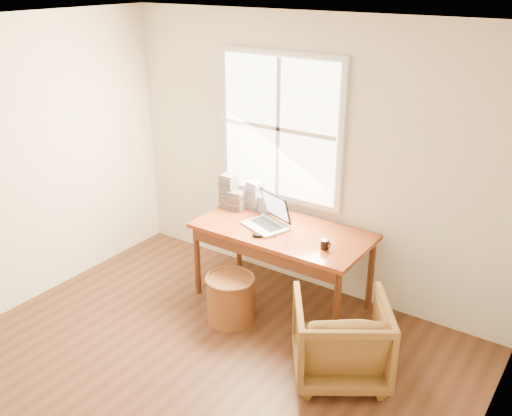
{
  "coord_description": "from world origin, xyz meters",
  "views": [
    {
      "loc": [
        2.42,
        -2.19,
        2.94
      ],
      "look_at": [
        -0.19,
        1.65,
        0.97
      ],
      "focal_mm": 40.0,
      "sensor_mm": 36.0,
      "label": 1
    }
  ],
  "objects_px": {
    "desk": "(283,231)",
    "armchair": "(341,338)",
    "wicker_stool": "(231,299)",
    "coffee_mug": "(325,244)",
    "cd_stack_a": "(255,196)",
    "laptop": "(265,211)"
  },
  "relations": [
    {
      "from": "desk",
      "to": "laptop",
      "type": "relative_size",
      "value": 3.41
    },
    {
      "from": "armchair",
      "to": "wicker_stool",
      "type": "bearing_deg",
      "value": -40.03
    },
    {
      "from": "cd_stack_a",
      "to": "coffee_mug",
      "type": "bearing_deg",
      "value": -21.42
    },
    {
      "from": "armchair",
      "to": "wicker_stool",
      "type": "relative_size",
      "value": 1.71
    },
    {
      "from": "desk",
      "to": "wicker_stool",
      "type": "distance_m",
      "value": 0.77
    },
    {
      "from": "cd_stack_a",
      "to": "laptop",
      "type": "bearing_deg",
      "value": -44.25
    },
    {
      "from": "cd_stack_a",
      "to": "desk",
      "type": "bearing_deg",
      "value": -27.78
    },
    {
      "from": "armchair",
      "to": "laptop",
      "type": "xyz_separation_m",
      "value": [
        -1.09,
        0.59,
        0.59
      ]
    },
    {
      "from": "laptop",
      "to": "coffee_mug",
      "type": "height_order",
      "value": "laptop"
    },
    {
      "from": "wicker_stool",
      "to": "coffee_mug",
      "type": "height_order",
      "value": "coffee_mug"
    },
    {
      "from": "coffee_mug",
      "to": "cd_stack_a",
      "type": "xyz_separation_m",
      "value": [
        -0.97,
        0.38,
        0.1
      ]
    },
    {
      "from": "desk",
      "to": "wicker_stool",
      "type": "relative_size",
      "value": 3.8
    },
    {
      "from": "armchair",
      "to": "laptop",
      "type": "distance_m",
      "value": 1.37
    },
    {
      "from": "coffee_mug",
      "to": "armchair",
      "type": "bearing_deg",
      "value": -28.27
    },
    {
      "from": "armchair",
      "to": "wicker_stool",
      "type": "distance_m",
      "value": 1.15
    },
    {
      "from": "wicker_stool",
      "to": "cd_stack_a",
      "type": "bearing_deg",
      "value": 108.86
    },
    {
      "from": "desk",
      "to": "cd_stack_a",
      "type": "bearing_deg",
      "value": 152.22
    },
    {
      "from": "desk",
      "to": "armchair",
      "type": "xyz_separation_m",
      "value": [
        0.93,
        -0.65,
        -0.4
      ]
    },
    {
      "from": "desk",
      "to": "armchair",
      "type": "relative_size",
      "value": 2.22
    },
    {
      "from": "armchair",
      "to": "wicker_stool",
      "type": "height_order",
      "value": "armchair"
    },
    {
      "from": "laptop",
      "to": "coffee_mug",
      "type": "distance_m",
      "value": 0.67
    },
    {
      "from": "wicker_stool",
      "to": "cd_stack_a",
      "type": "relative_size",
      "value": 1.52
    }
  ]
}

